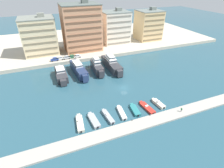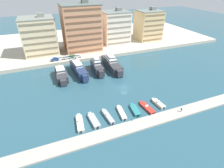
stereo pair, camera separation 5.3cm
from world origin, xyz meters
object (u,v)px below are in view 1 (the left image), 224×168
(pedestrian_near_edge, at_px, (181,109))
(motorboat_red_center_right, at_px, (147,108))
(motorboat_cream_far_left, at_px, (80,123))
(car_blue_far_left, at_px, (55,59))
(car_green_center_left, at_px, (72,56))
(yacht_charcoal_mid_left, at_px, (97,67))
(motorboat_teal_center, at_px, (135,110))
(yacht_navy_left, at_px, (79,69))
(car_white_center, at_px, (77,56))
(car_silver_mid_left, at_px, (66,57))
(car_white_left, at_px, (60,58))
(yacht_charcoal_far_left, at_px, (61,74))
(motorboat_grey_left, at_px, (94,120))
(yacht_charcoal_center_left, at_px, (112,64))
(motorboat_white_center_left, at_px, (122,113))
(motorboat_cream_mid_right, at_px, (158,103))
(motorboat_grey_mid_left, at_px, (108,117))

(pedestrian_near_edge, bearing_deg, motorboat_red_center_right, 146.69)
(motorboat_cream_far_left, bearing_deg, car_blue_far_left, 92.52)
(car_green_center_left, bearing_deg, motorboat_red_center_right, -71.85)
(yacht_charcoal_mid_left, distance_m, motorboat_teal_center, 34.39)
(yacht_navy_left, relative_size, car_white_center, 5.03)
(yacht_charcoal_mid_left, bearing_deg, car_silver_mid_left, 125.39)
(yacht_navy_left, relative_size, car_blue_far_left, 4.97)
(pedestrian_near_edge, bearing_deg, motorboat_cream_far_left, 167.74)
(car_white_left, bearing_deg, yacht_charcoal_far_left, -95.79)
(yacht_charcoal_far_left, bearing_deg, motorboat_grey_left, -80.42)
(yacht_charcoal_center_left, height_order, car_white_center, yacht_charcoal_center_left)
(yacht_charcoal_mid_left, bearing_deg, motorboat_cream_far_left, -115.98)
(motorboat_cream_far_left, distance_m, car_silver_mid_left, 51.05)
(yacht_charcoal_center_left, relative_size, car_green_center_left, 5.30)
(motorboat_white_center_left, distance_m, motorboat_teal_center, 5.00)
(pedestrian_near_edge, bearing_deg, motorboat_cream_mid_right, 124.51)
(motorboat_cream_mid_right, xyz_separation_m, car_green_center_left, (-22.08, 51.57, 2.30))
(motorboat_cream_mid_right, bearing_deg, yacht_charcoal_far_left, 131.78)
(yacht_charcoal_far_left, relative_size, yacht_charcoal_mid_left, 1.05)
(motorboat_white_center_left, height_order, car_blue_far_left, car_blue_far_left)
(motorboat_teal_center, relative_size, car_silver_mid_left, 1.69)
(car_green_center_left, height_order, car_white_center, same)
(motorboat_teal_center, distance_m, car_white_left, 54.88)
(car_blue_far_left, relative_size, car_white_center, 1.01)
(car_white_center, bearing_deg, car_blue_far_left, -179.74)
(motorboat_grey_mid_left, xyz_separation_m, car_white_center, (0.68, 50.95, 2.32))
(yacht_navy_left, relative_size, motorboat_grey_left, 2.59)
(motorboat_cream_far_left, distance_m, motorboat_grey_left, 4.48)
(yacht_navy_left, relative_size, car_white_left, 5.00)
(motorboat_teal_center, height_order, car_green_center_left, car_green_center_left)
(yacht_charcoal_center_left, distance_m, motorboat_grey_left, 40.28)
(car_white_center, relative_size, pedestrian_near_edge, 2.58)
(car_silver_mid_left, bearing_deg, motorboat_red_center_right, -68.91)
(yacht_charcoal_center_left, relative_size, car_silver_mid_left, 5.36)
(yacht_charcoal_center_left, xyz_separation_m, motorboat_cream_far_left, (-24.47, -34.55, -1.90))
(motorboat_teal_center, bearing_deg, motorboat_cream_mid_right, -0.09)
(yacht_navy_left, distance_m, motorboat_grey_mid_left, 35.11)
(pedestrian_near_edge, bearing_deg, car_white_left, 119.74)
(car_green_center_left, xyz_separation_m, car_white_center, (2.99, -0.39, 0.00))
(car_silver_mid_left, relative_size, car_white_center, 1.01)
(yacht_charcoal_mid_left, height_order, car_white_center, yacht_charcoal_mid_left)
(car_blue_far_left, relative_size, car_white_left, 1.01)
(motorboat_grey_mid_left, distance_m, motorboat_teal_center, 10.05)
(yacht_navy_left, height_order, car_green_center_left, yacht_navy_left)
(yacht_charcoal_far_left, distance_m, car_silver_mid_left, 18.25)
(yacht_charcoal_center_left, xyz_separation_m, pedestrian_near_edge, (9.32, -41.89, -0.86))
(car_blue_far_left, distance_m, car_white_center, 12.29)
(motorboat_cream_mid_right, height_order, car_white_left, car_white_left)
(yacht_charcoal_mid_left, bearing_deg, pedestrian_near_edge, -66.94)
(motorboat_white_center_left, height_order, motorboat_red_center_right, motorboat_red_center_right)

